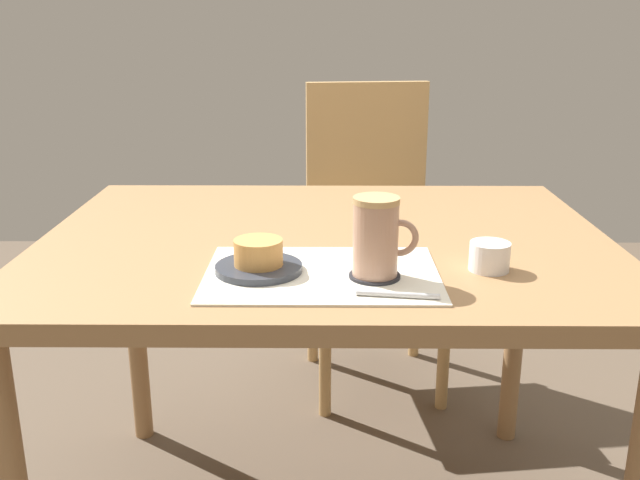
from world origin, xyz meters
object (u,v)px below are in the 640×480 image
object	(u,v)px
pastry	(256,252)
coffee_mug	(375,236)
pastry_plate	(257,268)
dining_table	(324,270)
sugar_bowl	(487,256)
wooden_chair	(370,224)

from	to	relation	value
pastry	coffee_mug	xyz separation A→B (m)	(0.20, -0.03, 0.04)
pastry_plate	dining_table	bearing A→B (deg)	63.42
pastry	coffee_mug	distance (m)	0.20
dining_table	coffee_mug	world-z (taller)	coffee_mug
pastry_plate	sugar_bowl	distance (m)	0.40
pastry_plate	pastry	xyz separation A→B (m)	(0.00, 0.00, 0.03)
pastry_plate	coffee_mug	world-z (taller)	coffee_mug
wooden_chair	coffee_mug	xyz separation A→B (m)	(-0.06, -1.03, 0.27)
pastry_plate	coffee_mug	xyz separation A→B (m)	(0.20, -0.03, 0.07)
dining_table	pastry	xyz separation A→B (m)	(-0.11, -0.23, 0.11)
pastry	coffee_mug	bearing A→B (deg)	-7.75
pastry_plate	sugar_bowl	size ratio (longest dim) A/B	2.13
pastry	pastry_plate	bearing A→B (deg)	0.00
pastry	wooden_chair	bearing A→B (deg)	75.51
dining_table	coffee_mug	distance (m)	0.31
coffee_mug	pastry_plate	bearing A→B (deg)	172.25
dining_table	pastry	distance (m)	0.28
wooden_chair	sugar_bowl	size ratio (longest dim) A/B	13.41
dining_table	wooden_chair	xyz separation A→B (m)	(0.15, 0.77, -0.12)
pastry	coffee_mug	size ratio (longest dim) A/B	0.63
wooden_chair	pastry	world-z (taller)	wooden_chair
wooden_chair	sugar_bowl	world-z (taller)	wooden_chair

